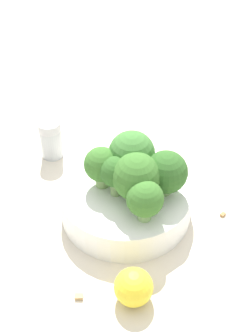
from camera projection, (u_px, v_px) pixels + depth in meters
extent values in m
plane|color=beige|center=(126.00, 212.00, 0.60)|extent=(3.00, 3.00, 0.00)
cylinder|color=white|center=(126.00, 201.00, 0.59)|extent=(0.17, 0.17, 0.04)
cylinder|color=#84AD66|center=(145.00, 211.00, 0.53)|extent=(0.02, 0.02, 0.02)
sphere|color=#386B28|center=(145.00, 199.00, 0.52)|extent=(0.04, 0.04, 0.04)
cylinder|color=#7A9E5B|center=(132.00, 169.00, 0.58)|extent=(0.02, 0.02, 0.03)
sphere|color=#3D7533|center=(132.00, 154.00, 0.56)|extent=(0.06, 0.06, 0.06)
cylinder|color=#7A9E5B|center=(115.00, 185.00, 0.56)|extent=(0.02, 0.02, 0.03)
sphere|color=#2D5B23|center=(115.00, 172.00, 0.55)|extent=(0.04, 0.04, 0.04)
cylinder|color=#7A9E5B|center=(102.00, 177.00, 0.57)|extent=(0.02, 0.02, 0.03)
sphere|color=#386B28|center=(102.00, 164.00, 0.56)|extent=(0.04, 0.04, 0.04)
cylinder|color=#7A9E5B|center=(165.00, 185.00, 0.56)|extent=(0.02, 0.02, 0.02)
sphere|color=#2D5B23|center=(166.00, 172.00, 0.55)|extent=(0.05, 0.05, 0.05)
cylinder|color=#7A9E5B|center=(138.00, 191.00, 0.55)|extent=(0.02, 0.02, 0.03)
sphere|color=#386B28|center=(139.00, 176.00, 0.54)|extent=(0.06, 0.06, 0.06)
cylinder|color=#B2B7BC|center=(51.00, 143.00, 0.68)|extent=(0.03, 0.03, 0.05)
cylinder|color=#B7B7BC|center=(49.00, 126.00, 0.66)|extent=(0.03, 0.03, 0.01)
sphere|color=yellow|center=(134.00, 287.00, 0.49)|extent=(0.04, 0.04, 0.04)
cube|color=olive|center=(223.00, 214.00, 0.60)|extent=(0.01, 0.01, 0.01)
cube|color=tan|center=(79.00, 296.00, 0.51)|extent=(0.01, 0.01, 0.01)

